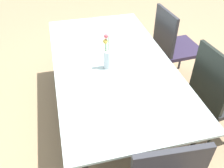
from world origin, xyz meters
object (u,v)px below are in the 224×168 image
at_px(dining_table, 112,65).
at_px(chair_near_right, 173,44).
at_px(chair_near_left, 217,92).
at_px(potted_plant, 94,31).
at_px(flower_vase, 107,55).

relative_size(dining_table, chair_near_right, 2.05).
bearing_deg(chair_near_left, dining_table, -124.13).
relative_size(chair_near_left, potted_plant, 2.22).
height_order(flower_vase, potted_plant, flower_vase).
bearing_deg(potted_plant, flower_vase, 174.14).
relative_size(flower_vase, potted_plant, 0.73).
relative_size(dining_table, chair_near_left, 1.98).
distance_m(chair_near_right, flower_vase, 1.04).
distance_m(chair_near_left, potted_plant, 2.13).
height_order(chair_near_left, flower_vase, flower_vase).
xyz_separation_m(dining_table, flower_vase, (-0.08, 0.06, 0.16)).
relative_size(dining_table, flower_vase, 6.04).
xyz_separation_m(dining_table, potted_plant, (1.55, -0.11, -0.44)).
bearing_deg(dining_table, chair_near_right, -62.36).
height_order(dining_table, chair_near_left, chair_near_left).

